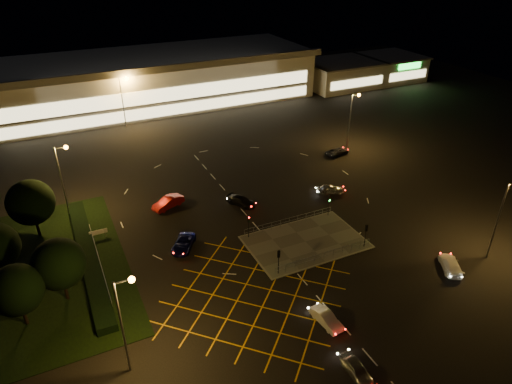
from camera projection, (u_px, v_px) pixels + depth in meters
name	position (u px, v px, depth m)	size (l,w,h in m)	color
ground	(284.00, 238.00, 58.04)	(180.00, 180.00, 0.00)	black
pedestrian_island	(305.00, 242.00, 57.19)	(14.00, 9.00, 0.12)	#4C4944
grass_verge	(44.00, 271.00, 52.18)	(18.00, 30.00, 0.08)	black
hedge	(89.00, 257.00, 53.84)	(2.00, 26.00, 1.00)	black
supermarket	(155.00, 79.00, 104.28)	(72.00, 26.50, 10.50)	beige
retail_unit_a	(341.00, 74.00, 116.38)	(18.80, 14.80, 6.35)	beige
retail_unit_b	(390.00, 67.00, 122.41)	(14.80, 14.80, 6.35)	beige
streetlight_sw	(125.00, 313.00, 37.25)	(1.78, 0.56, 10.03)	slate
streetlight_se	(503.00, 209.00, 51.54)	(1.78, 0.56, 10.03)	slate
streetlight_nw	(63.00, 171.00, 60.14)	(1.78, 0.56, 10.03)	slate
streetlight_ne	(352.00, 113.00, 79.84)	(1.78, 0.56, 10.03)	slate
streetlight_far_left	(124.00, 95.00, 89.06)	(1.78, 0.56, 10.03)	slate
streetlight_far_right	(296.00, 71.00, 105.74)	(1.78, 0.56, 10.03)	slate
signal_sw	(279.00, 257.00, 50.66)	(0.28, 0.30, 3.15)	black
signal_se	(366.00, 231.00, 55.19)	(0.28, 0.30, 3.15)	black
signal_nw	(249.00, 222.00, 56.95)	(0.28, 0.30, 3.15)	black
signal_ne	(329.00, 201.00, 61.48)	(0.28, 0.30, 3.15)	black
tree_a	(16.00, 290.00, 43.03)	(5.04, 5.04, 6.86)	black
tree_c	(31.00, 202.00, 56.09)	(5.76, 5.76, 7.84)	black
tree_e	(59.00, 264.00, 45.97)	(5.40, 5.40, 7.35)	black
car_near_silver	(357.00, 369.00, 39.59)	(1.50, 3.74, 1.27)	#B9BDC1
car_queue_white	(326.00, 319.00, 44.87)	(1.34, 3.84, 1.27)	silver
car_left_blue	(183.00, 244.00, 55.87)	(2.13, 4.63, 1.29)	#0C0F4C
car_far_dkgrey	(241.00, 201.00, 64.97)	(1.77, 4.37, 1.27)	black
car_right_silver	(330.00, 189.00, 67.99)	(1.58, 3.92, 1.33)	silver
car_circ_red	(168.00, 202.00, 64.32)	(1.65, 4.74, 1.56)	maroon
car_east_grey	(337.00, 152.00, 80.00)	(2.09, 4.52, 1.26)	black
car_approach_white	(451.00, 265.00, 52.25)	(1.86, 4.58, 1.33)	white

